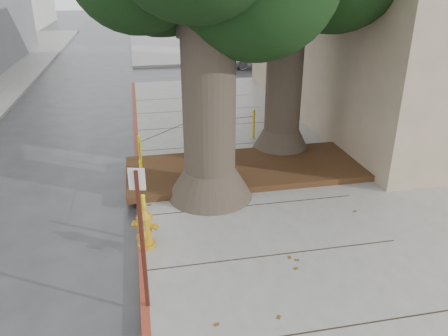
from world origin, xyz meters
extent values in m
plane|color=#28282B|center=(0.00, 0.00, 0.00)|extent=(140.00, 140.00, 0.00)
cube|color=slate|center=(6.00, 2.50, 0.07)|extent=(16.00, 26.00, 0.15)
cube|color=slate|center=(6.00, 30.00, 0.07)|extent=(16.00, 20.00, 0.15)
cube|color=maroon|center=(-2.00, 2.50, 0.07)|extent=(0.14, 26.00, 0.16)
cube|color=black|center=(0.90, 3.90, 0.23)|extent=(6.40, 2.60, 0.16)
cone|color=#4C3F33|center=(-0.30, 2.70, 0.50)|extent=(2.04, 2.04, 0.70)
cylinder|color=#4C3F33|center=(-0.30, 2.70, 2.53)|extent=(1.20, 1.20, 4.22)
cone|color=#4C3F33|center=(2.30, 5.20, 0.50)|extent=(1.77, 1.77, 0.70)
cylinder|color=#4C3F33|center=(2.30, 5.20, 2.32)|extent=(1.04, 1.04, 3.84)
cylinder|color=#D5C60B|center=(-1.90, 1.20, 0.60)|extent=(0.08, 0.08, 0.90)
sphere|color=#D5C60B|center=(-1.90, 1.20, 1.05)|extent=(0.09, 0.09, 0.09)
cylinder|color=#D5C60B|center=(-1.90, 3.00, 0.60)|extent=(0.08, 0.08, 0.90)
sphere|color=#D5C60B|center=(-1.90, 3.00, 1.05)|extent=(0.09, 0.09, 0.09)
cylinder|color=#D5C60B|center=(-1.90, 4.80, 0.60)|extent=(0.08, 0.08, 0.90)
sphere|color=#D5C60B|center=(-1.90, 4.80, 1.05)|extent=(0.09, 0.09, 0.09)
cylinder|color=#D5C60B|center=(-0.40, 6.30, 0.60)|extent=(0.08, 0.08, 0.90)
sphere|color=#D5C60B|center=(-0.40, 6.30, 1.05)|extent=(0.09, 0.09, 0.09)
cylinder|color=#D5C60B|center=(1.80, 6.50, 0.60)|extent=(0.08, 0.08, 0.90)
sphere|color=#D5C60B|center=(1.80, 6.50, 1.05)|extent=(0.09, 0.09, 0.09)
cylinder|color=black|center=(-1.90, 2.10, 0.87)|extent=(0.02, 1.80, 0.02)
cylinder|color=black|center=(-1.90, 3.90, 0.87)|extent=(0.02, 1.80, 0.02)
cylinder|color=black|center=(-1.15, 5.55, 0.87)|extent=(1.51, 1.51, 0.02)
cylinder|color=black|center=(0.70, 6.40, 0.87)|extent=(2.20, 0.22, 0.02)
cylinder|color=#C28A13|center=(-1.90, 0.80, 0.18)|extent=(0.48, 0.48, 0.07)
cylinder|color=#C28A13|center=(-1.90, 0.80, 0.49)|extent=(0.33, 0.33, 0.56)
cylinder|color=#C28A13|center=(-1.90, 0.80, 0.78)|extent=(0.43, 0.43, 0.08)
cone|color=#C28A13|center=(-1.90, 0.80, 0.88)|extent=(0.40, 0.40, 0.16)
cylinder|color=#C28A13|center=(-1.90, 0.80, 0.98)|extent=(0.08, 0.08, 0.06)
cylinder|color=#C28A13|center=(-2.03, 0.86, 0.62)|extent=(0.18, 0.16, 0.10)
cylinder|color=#C28A13|center=(-1.77, 0.74, 0.62)|extent=(0.18, 0.16, 0.10)
cylinder|color=#C28A13|center=(-1.96, 0.68, 0.49)|extent=(0.20, 0.20, 0.15)
cube|color=#5999D8|center=(-1.95, 0.69, 0.64)|extent=(0.07, 0.04, 0.08)
cube|color=#471911|center=(-1.95, -0.93, 1.35)|extent=(0.07, 0.07, 2.41)
cube|color=silver|center=(-1.95, -0.93, 2.41)|extent=(0.24, 0.08, 0.34)
imported|color=#A7A6AB|center=(5.21, 18.63, 0.55)|extent=(3.32, 1.61, 1.09)
imported|color=maroon|center=(8.90, 18.38, 0.66)|extent=(4.01, 1.42, 1.32)
camera|label=1|loc=(-1.85, -6.63, 5.05)|focal=35.00mm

